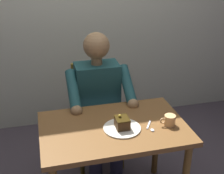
% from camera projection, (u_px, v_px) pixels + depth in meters
% --- Properties ---
extents(dining_table, '(1.01, 0.65, 0.71)m').
position_uv_depth(dining_table, '(114.00, 138.00, 2.15)').
color(dining_table, brown).
rests_on(dining_table, ground).
extents(chair, '(0.42, 0.42, 0.91)m').
position_uv_depth(chair, '(96.00, 109.00, 2.77)').
color(chair, brown).
rests_on(chair, ground).
extents(seated_person, '(0.53, 0.58, 1.23)m').
position_uv_depth(seated_person, '(99.00, 103.00, 2.55)').
color(seated_person, '#1B4749').
rests_on(seated_person, ground).
extents(dessert_plate, '(0.26, 0.26, 0.01)m').
position_uv_depth(dessert_plate, '(122.00, 128.00, 2.08)').
color(dessert_plate, silver).
rests_on(dessert_plate, dining_table).
extents(cake_slice, '(0.09, 0.11, 0.10)m').
position_uv_depth(cake_slice, '(122.00, 123.00, 2.06)').
color(cake_slice, '#402A15').
rests_on(cake_slice, dessert_plate).
extents(coffee_cup, '(0.11, 0.08, 0.08)m').
position_uv_depth(coffee_cup, '(170.00, 120.00, 2.11)').
color(coffee_cup, '#E2AD6F').
rests_on(coffee_cup, dining_table).
extents(dessert_spoon, '(0.07, 0.14, 0.01)m').
position_uv_depth(dessert_spoon, '(151.00, 128.00, 2.09)').
color(dessert_spoon, silver).
rests_on(dessert_spoon, dining_table).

